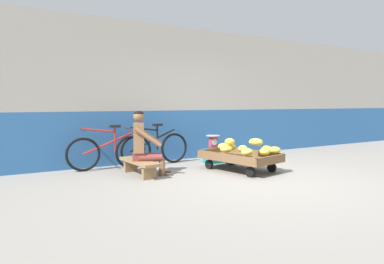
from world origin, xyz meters
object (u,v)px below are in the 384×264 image
(bicycle_near_left, at_px, (110,151))
(bicycle_far_left, at_px, (153,148))
(vendor_seated, at_px, (144,143))
(banana_cart, at_px, (240,158))
(weighing_scale, at_px, (213,142))
(low_bench, at_px, (139,164))
(plastic_crate, at_px, (213,156))
(shopping_bag, at_px, (231,159))

(bicycle_near_left, relative_size, bicycle_far_left, 1.00)
(vendor_seated, bearing_deg, banana_cart, -17.34)
(bicycle_near_left, distance_m, bicycle_far_left, 0.89)
(weighing_scale, height_order, bicycle_near_left, bicycle_near_left)
(low_bench, distance_m, weighing_scale, 1.91)
(banana_cart, relative_size, plastic_crate, 4.38)
(banana_cart, relative_size, bicycle_near_left, 0.95)
(banana_cart, distance_m, shopping_bag, 0.64)
(banana_cart, distance_m, plastic_crate, 0.99)
(banana_cart, relative_size, low_bench, 1.42)
(vendor_seated, xyz_separation_m, plastic_crate, (1.77, 0.44, -0.42))
(plastic_crate, distance_m, bicycle_far_left, 1.30)
(plastic_crate, relative_size, bicycle_far_left, 0.22)
(low_bench, height_order, vendor_seated, vendor_seated)
(weighing_scale, relative_size, shopping_bag, 1.25)
(bicycle_near_left, bearing_deg, banana_cart, -33.97)
(bicycle_near_left, distance_m, shopping_bag, 2.44)
(weighing_scale, height_order, shopping_bag, weighing_scale)
(low_bench, distance_m, bicycle_far_left, 1.02)
(bicycle_near_left, bearing_deg, bicycle_far_left, -1.97)
(low_bench, bearing_deg, bicycle_near_left, 108.05)
(low_bench, bearing_deg, plastic_crate, 12.49)
(weighing_scale, bearing_deg, shopping_bag, -65.94)
(vendor_seated, relative_size, weighing_scale, 3.80)
(banana_cart, relative_size, shopping_bag, 6.57)
(vendor_seated, distance_m, plastic_crate, 1.87)
(low_bench, distance_m, vendor_seated, 0.38)
(low_bench, height_order, bicycle_far_left, bicycle_far_left)
(weighing_scale, bearing_deg, bicycle_near_left, 169.03)
(vendor_seated, relative_size, bicycle_near_left, 0.69)
(low_bench, distance_m, plastic_crate, 1.90)
(weighing_scale, xyz_separation_m, shopping_bag, (0.18, -0.39, -0.33))
(plastic_crate, distance_m, shopping_bag, 0.43)
(vendor_seated, xyz_separation_m, bicycle_near_left, (-0.35, 0.85, -0.21))
(banana_cart, relative_size, vendor_seated, 1.38)
(bicycle_near_left, xyz_separation_m, bicycle_far_left, (0.89, -0.03, 0.00))
(plastic_crate, xyz_separation_m, shopping_bag, (0.18, -0.40, -0.03))
(vendor_seated, bearing_deg, weighing_scale, 14.08)
(bicycle_far_left, bearing_deg, plastic_crate, -17.14)
(bicycle_far_left, bearing_deg, weighing_scale, -17.19)
(weighing_scale, xyz_separation_m, bicycle_far_left, (-1.23, 0.38, -0.10))
(low_bench, height_order, bicycle_near_left, bicycle_near_left)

